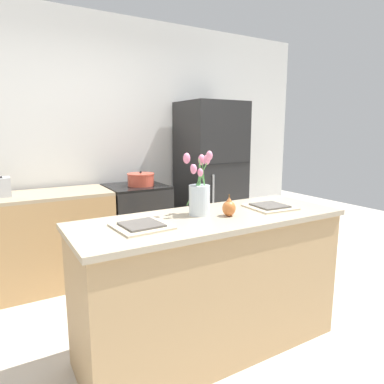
% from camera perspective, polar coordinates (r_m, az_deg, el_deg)
% --- Properties ---
extents(ground_plane, '(10.00, 10.00, 0.00)m').
position_cam_1_polar(ground_plane, '(2.62, 3.04, -24.25)').
color(ground_plane, beige).
extents(back_wall, '(5.20, 0.08, 2.70)m').
position_cam_1_polar(back_wall, '(3.98, -13.00, 8.08)').
color(back_wall, silver).
rests_on(back_wall, ground_plane).
extents(kitchen_island, '(1.80, 0.66, 0.94)m').
position_cam_1_polar(kitchen_island, '(2.39, 3.15, -14.94)').
color(kitchen_island, tan).
rests_on(kitchen_island, ground_plane).
extents(back_counter, '(1.68, 0.60, 0.91)m').
position_cam_1_polar(back_counter, '(3.55, -27.00, -7.77)').
color(back_counter, tan).
rests_on(back_counter, ground_plane).
extents(stove_range, '(0.60, 0.61, 0.91)m').
position_cam_1_polar(stove_range, '(3.78, -9.14, -5.69)').
color(stove_range, black).
rests_on(stove_range, ground_plane).
extents(refrigerator, '(0.68, 0.67, 1.81)m').
position_cam_1_polar(refrigerator, '(4.12, 3.07, 2.15)').
color(refrigerator, black).
rests_on(refrigerator, ground_plane).
extents(flower_vase, '(0.17, 0.15, 0.42)m').
position_cam_1_polar(flower_vase, '(2.23, 1.22, -0.27)').
color(flower_vase, silver).
rests_on(flower_vase, kitchen_island).
extents(pear_figurine, '(0.09, 0.09, 0.14)m').
position_cam_1_polar(pear_figurine, '(2.23, 6.18, -2.58)').
color(pear_figurine, '#C66B33').
rests_on(pear_figurine, kitchen_island).
extents(plate_setting_left, '(0.32, 0.32, 0.02)m').
position_cam_1_polar(plate_setting_left, '(1.99, -8.41, -5.58)').
color(plate_setting_left, beige).
rests_on(plate_setting_left, kitchen_island).
extents(plate_setting_right, '(0.32, 0.32, 0.02)m').
position_cam_1_polar(plate_setting_right, '(2.52, 12.82, -2.37)').
color(plate_setting_right, beige).
rests_on(plate_setting_right, kitchen_island).
extents(cooking_pot, '(0.28, 0.28, 0.16)m').
position_cam_1_polar(cooking_pot, '(3.64, -8.53, 2.07)').
color(cooking_pot, '#CC4C38').
rests_on(cooking_pot, stove_range).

